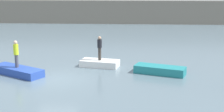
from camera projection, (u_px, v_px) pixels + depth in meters
name	position (u px, v px, depth m)	size (l,w,h in m)	color
ground_plane	(56.00, 80.00, 20.70)	(120.00, 120.00, 0.00)	slate
embankment_wall	(98.00, 12.00, 46.44)	(80.00, 1.20, 3.19)	gray
rowboat_blue	(17.00, 71.00, 21.76)	(3.80, 1.20, 0.49)	#2B4CAD
rowboat_white	(100.00, 63.00, 23.75)	(2.66, 1.26, 0.47)	white
rowboat_teal	(160.00, 70.00, 21.93)	(3.27, 1.12, 0.52)	teal
person_dark_shirt	(100.00, 47.00, 23.48)	(0.32, 0.32, 1.71)	#38332D
person_hiviz_shirt	(16.00, 52.00, 21.48)	(0.32, 0.32, 1.75)	#4C4C56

